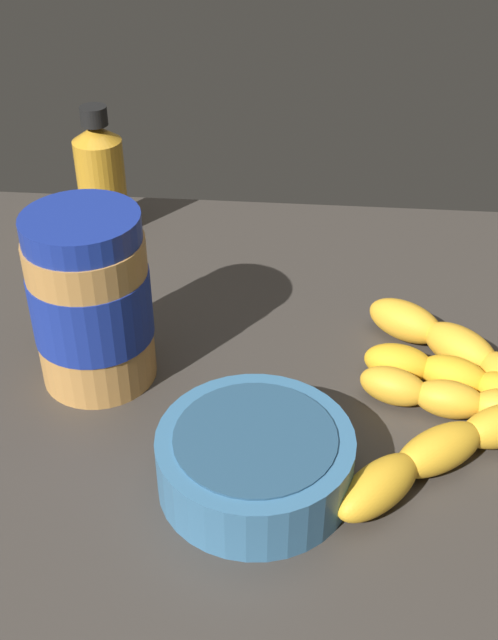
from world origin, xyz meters
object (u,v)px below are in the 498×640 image
at_px(honey_bottle, 101,176).
at_px(small_bowl, 255,459).
at_px(banana_bunch, 452,392).
at_px(peanut_butter_jar, 91,301).

bearing_deg(honey_bottle, small_bowl, -61.66).
bearing_deg(banana_bunch, peanut_butter_jar, 176.39).
distance_m(peanut_butter_jar, honey_bottle, 0.27).
distance_m(banana_bunch, small_bowl, 0.19).
height_order(peanut_butter_jar, small_bowl, peanut_butter_jar).
bearing_deg(peanut_butter_jar, small_bowl, -38.69).
bearing_deg(small_bowl, honey_bottle, 118.34).
relative_size(peanut_butter_jar, small_bowl, 1.08).
xyz_separation_m(banana_bunch, peanut_butter_jar, (-0.31, 0.02, 0.06)).
relative_size(banana_bunch, honey_bottle, 1.96).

